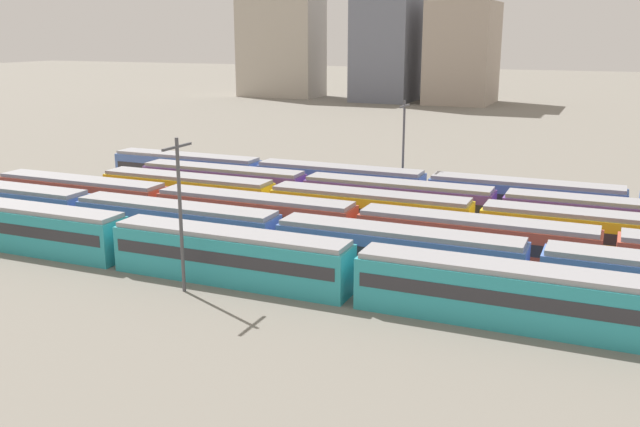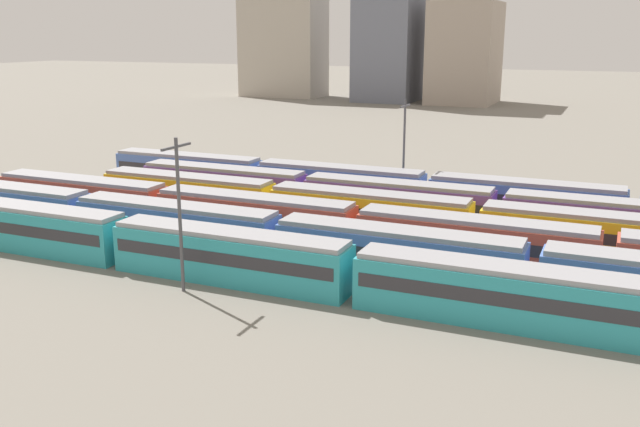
% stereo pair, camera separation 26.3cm
% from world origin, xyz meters
% --- Properties ---
extents(ground_plane, '(600.00, 600.00, 0.00)m').
position_xyz_m(ground_plane, '(0.00, 13.00, 0.00)').
color(ground_plane, slate).
extents(train_track_0, '(93.60, 3.06, 3.75)m').
position_xyz_m(train_track_0, '(32.95, 0.00, 1.90)').
color(train_track_0, teal).
rests_on(train_track_0, ground_plane).
extents(train_track_1, '(93.60, 3.06, 3.75)m').
position_xyz_m(train_track_1, '(24.80, 5.20, 1.90)').
color(train_track_1, '#4C70BC').
rests_on(train_track_1, ground_plane).
extents(train_track_2, '(74.70, 3.06, 3.75)m').
position_xyz_m(train_track_2, '(19.85, 10.40, 1.90)').
color(train_track_2, '#BC4C38').
rests_on(train_track_2, ground_plane).
extents(train_track_3, '(74.70, 3.06, 3.75)m').
position_xyz_m(train_track_3, '(28.45, 15.60, 1.90)').
color(train_track_3, yellow).
rests_on(train_track_3, ground_plane).
extents(train_track_4, '(74.70, 3.06, 3.75)m').
position_xyz_m(train_track_4, '(29.41, 20.80, 1.90)').
color(train_track_4, '#6B429E').
rests_on(train_track_4, ground_plane).
extents(train_track_5, '(74.70, 3.06, 3.75)m').
position_xyz_m(train_track_5, '(21.50, 26.00, 1.90)').
color(train_track_5, '#4C70BC').
rests_on(train_track_5, ground_plane).
extents(catenary_pole_0, '(0.24, 3.20, 10.62)m').
position_xyz_m(catenary_pole_0, '(12.13, -3.04, 5.86)').
color(catenary_pole_0, '#4C4C51').
rests_on(catenary_pole_0, ground_plane).
extents(catenary_pole_3, '(0.24, 3.20, 10.51)m').
position_xyz_m(catenary_pole_3, '(18.00, 29.17, 5.81)').
color(catenary_pole_3, '#4C4C51').
rests_on(catenary_pole_3, ground_plane).
extents(distant_building_0, '(21.88, 12.88, 39.71)m').
position_xyz_m(distant_building_0, '(-49.06, 136.72, 19.86)').
color(distant_building_0, '#B2A899').
rests_on(distant_building_0, ground_plane).
extents(distant_building_1, '(14.78, 19.68, 48.24)m').
position_xyz_m(distant_building_1, '(-18.31, 136.72, 24.12)').
color(distant_building_1, slate).
rests_on(distant_building_1, ground_plane).
extents(distant_building_2, '(15.54, 19.64, 24.64)m').
position_xyz_m(distant_building_2, '(1.10, 136.72, 12.32)').
color(distant_building_2, '#A89989').
rests_on(distant_building_2, ground_plane).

